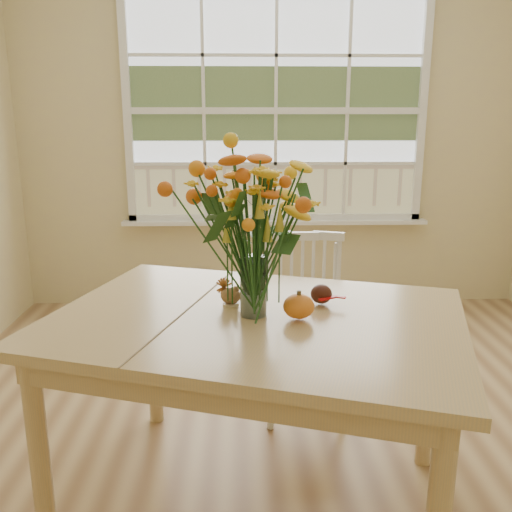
{
  "coord_description": "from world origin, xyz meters",
  "views": [
    {
      "loc": [
        -0.28,
        -2.07,
        1.5
      ],
      "look_at": [
        -0.22,
        -0.17,
        1.01
      ],
      "focal_mm": 38.0,
      "sensor_mm": 36.0,
      "label": 1
    }
  ],
  "objects": [
    {
      "name": "windsor_chair",
      "position": [
        0.05,
        0.57,
        0.51
      ],
      "size": [
        0.42,
        0.4,
        0.91
      ],
      "rotation": [
        0.0,
        0.0,
        0.0
      ],
      "color": "white",
      "rests_on": "floor"
    },
    {
      "name": "floor",
      "position": [
        0.0,
        0.0,
        -0.01
      ],
      "size": [
        4.0,
        4.5,
        0.01
      ],
      "primitive_type": "cube",
      "color": "olive",
      "rests_on": "ground"
    },
    {
      "name": "dining_table",
      "position": [
        -0.22,
        -0.19,
        0.7
      ],
      "size": [
        1.73,
        1.45,
        0.79
      ],
      "rotation": [
        0.0,
        0.0,
        -0.3
      ],
      "color": "tan",
      "rests_on": "floor"
    },
    {
      "name": "dark_gourd",
      "position": [
        0.03,
        -0.07,
        0.83
      ],
      "size": [
        0.13,
        0.08,
        0.08
      ],
      "color": "#38160F",
      "rests_on": "dining_table"
    },
    {
      "name": "window",
      "position": [
        0.0,
        2.21,
        1.53
      ],
      "size": [
        2.42,
        0.12,
        1.74
      ],
      "color": "silver",
      "rests_on": "wall_back"
    },
    {
      "name": "turkey_figurine",
      "position": [
        -0.32,
        -0.08,
        0.83
      ],
      "size": [
        0.09,
        0.07,
        0.1
      ],
      "rotation": [
        0.0,
        0.0,
        -0.2
      ],
      "color": "#CCB78C",
      "rests_on": "dining_table"
    },
    {
      "name": "wall_back",
      "position": [
        0.0,
        2.25,
        1.35
      ],
      "size": [
        4.0,
        0.02,
        2.7
      ],
      "primitive_type": "cube",
      "color": "beige",
      "rests_on": "floor"
    },
    {
      "name": "flower_vase",
      "position": [
        -0.23,
        -0.18,
        1.12
      ],
      "size": [
        0.46,
        0.46,
        0.55
      ],
      "color": "white",
      "rests_on": "dining_table"
    },
    {
      "name": "pumpkin",
      "position": [
        -0.07,
        -0.23,
        0.84
      ],
      "size": [
        0.11,
        0.11,
        0.09
      ],
      "primitive_type": "ellipsoid",
      "color": "orange",
      "rests_on": "dining_table"
    }
  ]
}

